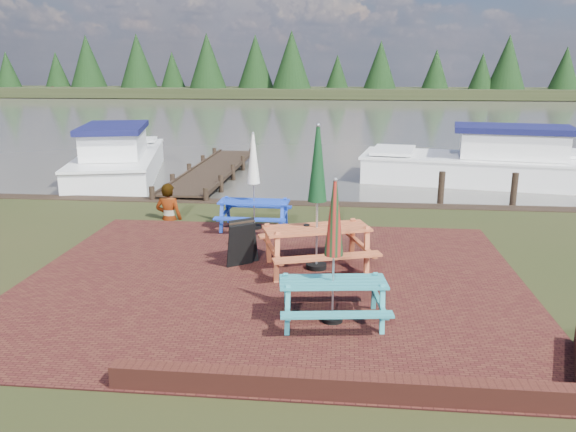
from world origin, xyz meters
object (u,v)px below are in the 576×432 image
Objects in this scene: person at (167,184)px; picnic_table_red at (317,221)px; jetty at (213,170)px; boat_near at (486,165)px; chalkboard at (242,243)px; picnic_table_teal at (333,274)px; boat_jetty at (119,161)px; picnic_table_blue at (254,197)px.

picnic_table_red is at bearing 144.18° from person.
boat_near reaches higher than jetty.
boat_near is at bearing 1.17° from jetty.
chalkboard is 4.02m from person.
chalkboard is at bearing 158.33° from picnic_table_red.
picnic_table_teal reaches higher than person.
picnic_table_teal is 13.07m from boat_near.
boat_near reaches higher than chalkboard.
person reaches higher than boat_jetty.
picnic_table_red is at bearing 91.84° from picnic_table_teal.
person reaches higher than jetty.
person is (-4.27, 5.51, 0.16)m from picnic_table_teal.
picnic_table_red is 10.50m from jetty.
jetty is 4.89× the size of person.
picnic_table_teal is 0.80× the size of picnic_table_red.
picnic_table_red is at bearing -38.75° from chalkboard.
picnic_table_teal is at bearing -66.93° from picnic_table_blue.
boat_jetty is (-3.36, -0.34, 0.35)m from jetty.
boat_jetty is 13.03m from boat_near.
boat_jetty is (-7.97, 11.51, -0.31)m from picnic_table_teal.
jetty is 6.40m from person.
jetty is at bearing -8.40° from boat_jetty.
chalkboard is 11.03m from boat_jetty.
person is (-9.32, -6.54, 0.47)m from boat_near.
picnic_table_teal is 14.01m from boat_jetty.
picnic_table_teal is 12.73m from jetty.
boat_jetty is at bearing 117.57° from picnic_table_teal.
person is at bearing -86.88° from jetty.
picnic_table_red is at bearing -57.04° from picnic_table_blue.
chalkboard is 0.11× the size of boat_jetty.
boat_near is 4.58× the size of person.
person is (-3.91, 3.23, -0.03)m from picnic_table_red.
boat_jetty reaches higher than chalkboard.
picnic_table_blue is 7.49m from jetty.
boat_near is at bearing -11.76° from boat_jetty.
jetty is at bearing 71.23° from chalkboard.
picnic_table_teal reaches higher than boat_jetty.
chalkboard is at bearing 154.75° from boat_near.
boat_near is (6.86, 9.67, 0.01)m from chalkboard.
picnic_table_blue is 2.62× the size of chalkboard.
picnic_table_teal is 6.98m from person.
chalkboard is (-1.44, 0.09, -0.51)m from picnic_table_red.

